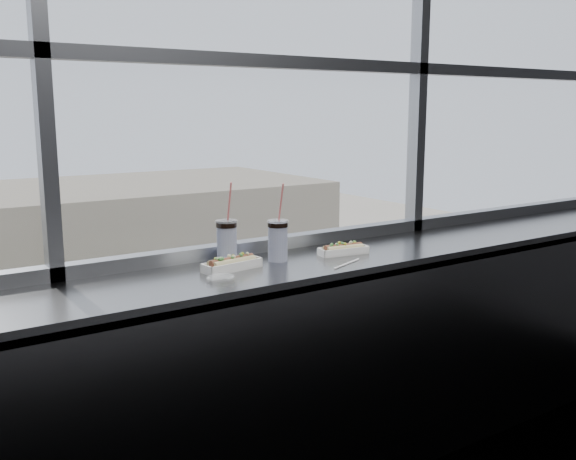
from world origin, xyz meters
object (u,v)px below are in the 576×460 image
car_far_c (226,349)px  pedestrian_c (18,356)px  soda_cup_left (227,239)px  pedestrian_d (121,337)px  tree_right (137,305)px  soda_cup_right (278,238)px  hotdog_tray_left (232,264)px  loose_straw (347,264)px  car_near_e (385,393)px  wrapper (220,277)px  hotdog_tray_right (343,249)px

car_far_c → pedestrian_c: pedestrian_c is taller
car_far_c → soda_cup_left: bearing=159.8°
car_far_c → pedestrian_d: 6.09m
tree_right → soda_cup_left: bearing=-109.2°
soda_cup_right → tree_right: (9.57, 28.22, -9.30)m
car_far_c → pedestrian_d: bearing=43.6°
hotdog_tray_left → loose_straw: (0.47, -0.20, -0.02)m
soda_cup_left → pedestrian_d: bearing=72.5°
soda_cup_left → loose_straw: soda_cup_left is taller
soda_cup_left → pedestrian_c: (3.98, 28.72, -11.01)m
car_far_c → tree_right: (-2.96, 4.00, 1.78)m
loose_straw → car_far_c: 29.50m
loose_straw → tree_right: 31.33m
car_near_e → car_far_c: 8.62m
soda_cup_left → wrapper: bearing=-123.2°
soda_cup_right → pedestrian_d: bearing=72.9°
soda_cup_right → pedestrian_c: size_ratio=0.15×
loose_straw → tree_right: (9.35, 28.45, -9.20)m
wrapper → car_far_c: size_ratio=0.02×
soda_cup_right → car_near_e: soda_cup_right is taller
pedestrian_d → soda_cup_left: bearing=-17.5°
car_far_c → tree_right: size_ratio=1.50×
wrapper → pedestrian_d: 32.70m
soda_cup_left → wrapper: soda_cup_left is taller
hotdog_tray_left → hotdog_tray_right: 0.59m
soda_cup_right → loose_straw: (0.21, -0.24, -0.10)m
hotdog_tray_left → soda_cup_left: (0.05, 0.14, 0.08)m
soda_cup_right → pedestrian_c: soda_cup_right is taller
wrapper → tree_right: size_ratio=0.03×
soda_cup_right → pedestrian_d: (8.95, 29.14, -11.20)m
wrapper → pedestrian_d: (9.33, 29.30, -11.11)m
hotdog_tray_left → loose_straw: bearing=-31.0°
pedestrian_c → tree_right: size_ratio=0.54×
wrapper → pedestrian_d: bearing=72.3°
pedestrian_c → tree_right: 6.07m
loose_straw → pedestrian_c: (3.56, 29.07, -10.91)m
hotdog_tray_left → car_near_e: bearing=37.9°
soda_cup_left → car_far_c: 29.43m
soda_cup_right → car_near_e: size_ratio=0.06×
hotdog_tray_left → soda_cup_left: size_ratio=0.77×
hotdog_tray_right → loose_straw: 0.21m
pedestrian_d → tree_right: (0.61, -0.92, 1.91)m
pedestrian_d → pedestrian_c: pedestrian_c is taller
loose_straw → tree_right: size_ratio=0.05×
pedestrian_c → hotdog_tray_right: bearing=173.2°
hotdog_tray_right → soda_cup_right: 0.35m
soda_cup_right → loose_straw: 0.33m
soda_cup_right → car_far_c: soda_cup_right is taller
soda_cup_right → loose_straw: soda_cup_right is taller
wrapper → tree_right: 31.45m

